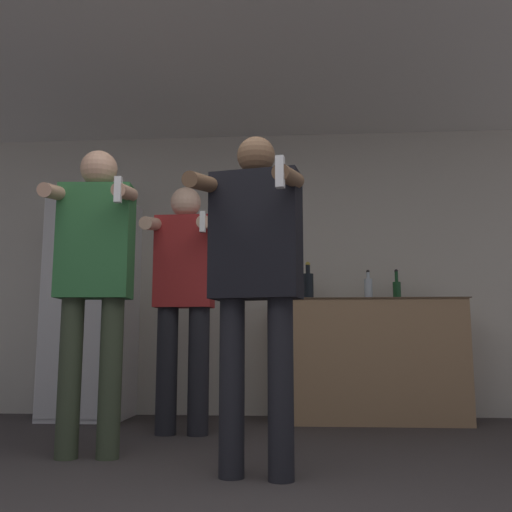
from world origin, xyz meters
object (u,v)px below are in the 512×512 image
at_px(bottle_green_wine, 308,285).
at_px(bottle_clear_vodka, 368,288).
at_px(bottle_brown_liquor, 397,289).
at_px(person_man_side, 94,271).
at_px(refrigerator, 92,308).
at_px(person_spectator_back, 184,291).
at_px(person_woman_foreground, 256,267).

height_order(bottle_green_wine, bottle_clear_vodka, bottle_green_wine).
distance_m(bottle_green_wine, bottle_clear_vodka, 0.50).
distance_m(bottle_brown_liquor, person_man_side, 2.56).
xyz_separation_m(refrigerator, bottle_clear_vodka, (2.35, -0.00, 0.15)).
bearing_deg(refrigerator, person_man_side, -69.83).
xyz_separation_m(bottle_green_wine, person_man_side, (-1.26, -1.61, -0.07)).
xyz_separation_m(person_man_side, person_spectator_back, (0.36, 0.84, -0.05)).
relative_size(bottle_green_wine, person_woman_foreground, 0.20).
height_order(refrigerator, person_woman_foreground, refrigerator).
xyz_separation_m(person_woman_foreground, person_man_side, (-0.96, 0.41, 0.04)).
bearing_deg(bottle_green_wine, person_spectator_back, -139.33).
xyz_separation_m(bottle_clear_vodka, person_spectator_back, (-1.40, -0.78, -0.08)).
xyz_separation_m(refrigerator, person_woman_foreground, (1.55, -2.03, 0.07)).
distance_m(person_woman_foreground, person_spectator_back, 1.39).
distance_m(bottle_green_wine, person_man_side, 2.05).
bearing_deg(person_man_side, person_spectator_back, 66.82).
distance_m(bottle_clear_vodka, person_man_side, 2.39).
bearing_deg(refrigerator, bottle_green_wine, -0.13).
height_order(bottle_brown_liquor, person_man_side, person_man_side).
relative_size(person_man_side, person_spectator_back, 1.00).
relative_size(refrigerator, bottle_clear_vodka, 7.33).
relative_size(bottle_clear_vodka, person_woman_foreground, 0.15).
bearing_deg(refrigerator, person_spectator_back, -39.34).
xyz_separation_m(bottle_brown_liquor, person_woman_foreground, (-1.04, -2.02, -0.08)).
bearing_deg(person_man_side, bottle_clear_vodka, 42.44).
distance_m(refrigerator, bottle_clear_vodka, 2.36).
xyz_separation_m(bottle_green_wine, bottle_brown_liquor, (0.74, 0.00, -0.03)).
bearing_deg(bottle_clear_vodka, person_woman_foreground, -111.61).
bearing_deg(bottle_green_wine, bottle_brown_liquor, 0.00).
bearing_deg(bottle_brown_liquor, bottle_green_wine, -180.00).
relative_size(bottle_green_wine, bottle_brown_liquor, 1.27).
bearing_deg(refrigerator, bottle_brown_liquor, -0.09).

